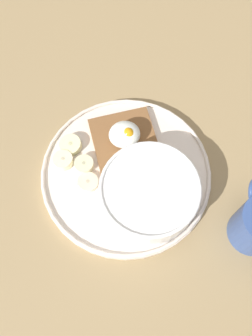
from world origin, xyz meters
The scene contains 9 objects.
ground_plane centered at (0.00, 0.00, 1.00)cm, with size 120.00×120.00×2.00cm, color #9A8157.
plate centered at (0.00, 0.00, 2.80)cm, with size 27.61×27.61×1.60cm.
oatmeal_bowl centered at (-2.62, 4.96, 5.74)cm, with size 15.04×15.04×5.38cm.
toast_slice centered at (-0.81, -5.48, 3.64)cm, with size 10.90×10.90×1.13cm.
poached_egg centered at (-0.86, -5.44, 5.84)cm, with size 5.10×4.69×3.52cm.
banana_slice_front centered at (6.46, -2.36, 3.74)cm, with size 4.42×4.43×1.56cm.
banana_slice_left centered at (8.10, -6.31, 3.68)cm, with size 4.37×4.28×1.57cm.
banana_slice_back centered at (6.28, 0.64, 3.51)cm, with size 4.68×4.66×1.17cm.
banana_slice_right centered at (9.65, -3.81, 3.70)cm, with size 4.14×4.19×1.51cm.
Camera 1 is at (4.27, 22.21, 59.14)cm, focal length 40.00 mm.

